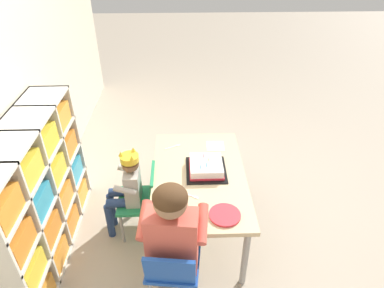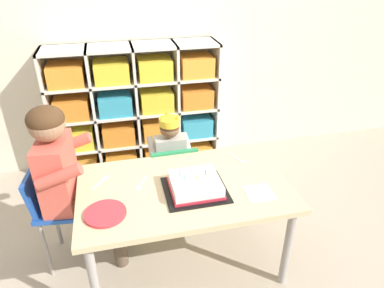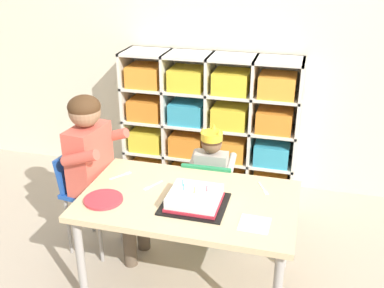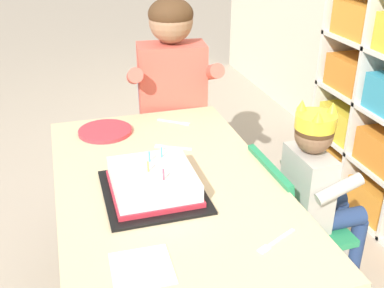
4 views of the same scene
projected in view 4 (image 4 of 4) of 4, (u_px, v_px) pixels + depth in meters
The scene contains 11 objects.
activity_table at pixel (168, 197), 1.55m from camera, with size 1.18×0.71×0.58m.
classroom_chair_blue at pixel (289, 219), 1.73m from camera, with size 0.34×0.31×0.60m.
child_with_crown at pixel (318, 182), 1.70m from camera, with size 0.30×0.31×0.80m.
classroom_chair_adult_side at pixel (172, 129), 2.27m from camera, with size 0.34×0.35×0.67m.
adult_helper_seated at pixel (174, 93), 2.08m from camera, with size 0.45×0.43×1.05m.
birthday_cake_on_tray at pixel (153, 183), 1.45m from camera, with size 0.34×0.31×0.11m.
paper_plate_stack at pixel (105, 131), 1.86m from camera, with size 0.21×0.21×0.01m, color #DB333D.
paper_napkin_square at pixel (142, 268), 1.16m from camera, with size 0.15×0.15×0.00m, color white.
fork_beside_plate_stack at pixel (275, 242), 1.24m from camera, with size 0.08×0.13×0.00m.
fork_scattered_mid_table at pixel (176, 122), 1.95m from camera, with size 0.10×0.12×0.00m.
fork_near_cake_tray at pixel (171, 147), 1.74m from camera, with size 0.08×0.13×0.00m.
Camera 4 is at (1.28, -0.29, 1.37)m, focal length 43.84 mm.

